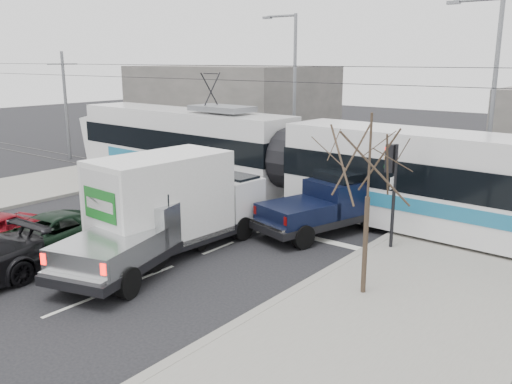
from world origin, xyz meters
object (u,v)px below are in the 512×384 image
Objects in this scene: street_lamp_near at (489,93)px; tram at (292,161)px; traffic_signal at (392,173)px; silver_pickup at (146,227)px; box_truck at (175,203)px; navy_pickup at (329,203)px; street_lamp_far at (292,84)px; green_car at (46,235)px; bare_tree at (369,164)px.

street_lamp_near reaches higher than tram.
traffic_signal is 7.91m from street_lamp_near.
street_lamp_near is 15.47m from silver_pickup.
box_truck is (-0.16, 1.47, 0.49)m from silver_pickup.
navy_pickup is at bearing 168.27° from traffic_signal.
green_car is (1.68, -17.07, -4.45)m from street_lamp_far.
bare_tree is 4.28m from traffic_signal.
navy_pickup is at bearing 49.48° from silver_pickup.
tram reaches higher than green_car.
box_truck reaches higher than green_car.
street_lamp_far is 1.29× the size of silver_pickup.
street_lamp_near is 1.29× the size of silver_pickup.
green_car is at bearing -123.08° from street_lamp_near.
street_lamp_near reaches higher than traffic_signal.
green_car is at bearing -132.29° from box_truck.
bare_tree reaches higher than navy_pickup.
navy_pickup is (3.35, -2.38, -0.93)m from tram.
silver_pickup is at bearing -72.20° from street_lamp_far.
bare_tree is 11.16m from green_car.
tram is 5.95× the size of green_car.
street_lamp_near is at bearing 83.59° from traffic_signal.
street_lamp_far is at bearing 88.28° from green_car.
box_truck is at bearing -106.07° from navy_pickup.
bare_tree reaches higher than traffic_signal.
street_lamp_near is at bearing 48.07° from silver_pickup.
bare_tree is 1.04× the size of green_car.
silver_pickup is at bearing -133.65° from traffic_signal.
street_lamp_far is (-11.79, 13.50, 1.32)m from bare_tree.
street_lamp_far is 8.57m from tram.
tram is (-6.07, 2.94, -0.68)m from traffic_signal.
tram is (4.59, -6.56, -3.05)m from street_lamp_far.
navy_pickup is at bearing -48.39° from street_lamp_far.
silver_pickup is at bearing 18.66° from green_car.
navy_pickup is (3.13, 5.06, -0.55)m from box_truck.
bare_tree is at bearing -41.61° from tram.
street_lamp_near is 8.76m from navy_pickup.
navy_pickup is (2.97, 6.53, -0.06)m from silver_pickup.
street_lamp_far reaches higher than navy_pickup.
silver_pickup is 1.21× the size of navy_pickup.
silver_pickup is at bearing -115.88° from street_lamp_near.
traffic_signal reaches higher than green_car.
bare_tree reaches higher than silver_pickup.
bare_tree reaches higher than green_car.
street_lamp_far is 1.88× the size of green_car.
street_lamp_near is 1.30× the size of box_truck.
box_truck is at bearing -175.89° from bare_tree.
tram is at bearing -146.58° from street_lamp_near.
navy_pickup is at bearing -117.18° from street_lamp_near.
traffic_signal is 14.47m from street_lamp_far.
traffic_signal is 8.39m from silver_pickup.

